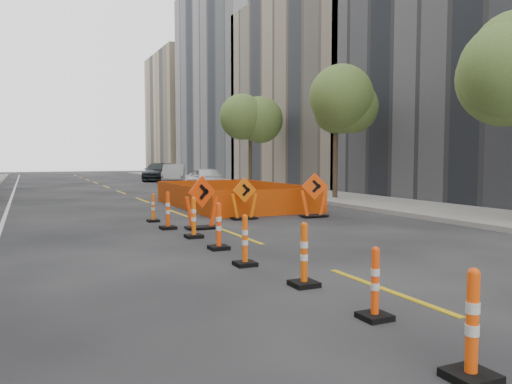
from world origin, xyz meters
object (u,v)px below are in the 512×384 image
parked_car_near (207,179)px  parked_car_mid (174,174)px  chevron_sign_center (244,198)px  channelizer_0 (472,325)px  chevron_sign_right (314,195)px  channelizer_2 (304,254)px  chevron_sign_left (202,202)px  channelizer_1 (375,283)px  parked_car_far (157,172)px  channelizer_3 (245,240)px  channelizer_4 (219,226)px  channelizer_7 (153,208)px  channelizer_6 (168,210)px  channelizer_5 (194,217)px

parked_car_near → parked_car_mid: (0.32, 8.68, 0.03)m
chevron_sign_center → channelizer_0: bearing=-105.0°
chevron_sign_right → channelizer_2: bearing=-105.7°
chevron_sign_left → chevron_sign_right: chevron_sign_left is taller
chevron_sign_left → parked_car_mid: (5.77, 23.92, -0.01)m
channelizer_1 → chevron_sign_right: chevron_sign_right is taller
chevron_sign_left → parked_car_far: (5.85, 29.52, 0.01)m
channelizer_3 → channelizer_4: size_ratio=0.93×
channelizer_3 → chevron_sign_center: 7.15m
channelizer_4 → parked_car_mid: parked_car_mid is taller
channelizer_2 → parked_car_far: parked_car_far is taller
channelizer_2 → channelizer_4: channelizer_4 is taller
parked_car_far → channelizer_7: bearing=-83.5°
channelizer_0 → chevron_sign_left: chevron_sign_left is taller
channelizer_4 → parked_car_far: (6.53, 32.76, 0.25)m
chevron_sign_left → chevron_sign_center: (2.00, 1.52, -0.07)m
channelizer_6 → chevron_sign_right: bearing=7.4°
channelizer_5 → chevron_sign_center: bearing=47.6°
channelizer_2 → chevron_sign_center: bearing=72.9°
channelizer_3 → parked_car_mid: 29.70m
channelizer_1 → channelizer_3: channelizer_3 is taller
channelizer_2 → channelizer_5: 5.41m
chevron_sign_center → channelizer_4: bearing=-120.9°
channelizer_2 → channelizer_6: (-0.33, 7.21, 0.03)m
channelizer_4 → chevron_sign_center: bearing=60.6°
chevron_sign_right → parked_car_mid: 22.90m
channelizer_5 → parked_car_mid: parked_car_mid is taller
channelizer_1 → channelizer_7: 10.81m
channelizer_3 → channelizer_7: channelizer_3 is taller
channelizer_3 → parked_car_far: 35.20m
channelizer_0 → channelizer_3: 5.40m
channelizer_1 → channelizer_4: bearing=91.2°
chevron_sign_right → parked_car_near: 14.22m
channelizer_6 → parked_car_mid: bearing=74.2°
channelizer_3 → chevron_sign_left: 5.12m
channelizer_5 → parked_car_mid: (6.48, 25.36, 0.23)m
channelizer_6 → channelizer_7: channelizer_6 is taller
channelizer_6 → chevron_sign_right: chevron_sign_right is taller
parked_car_mid → parked_car_far: (0.07, 5.60, 0.01)m
channelizer_0 → channelizer_5: 9.01m
channelizer_6 → chevron_sign_left: (0.91, -0.36, 0.22)m
chevron_sign_left → parked_car_far: bearing=62.2°
chevron_sign_center → parked_car_near: size_ratio=0.33×
channelizer_5 → parked_car_mid: 26.17m
channelizer_6 → chevron_sign_right: (5.34, 0.70, 0.22)m
channelizer_2 → channelizer_5: (-0.13, 5.40, 0.01)m
channelizer_6 → channelizer_4: bearing=-86.6°
channelizer_6 → parked_car_mid: (6.68, 23.55, 0.22)m
channelizer_6 → parked_car_mid: 24.48m
chevron_sign_left → channelizer_0: bearing=-111.4°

